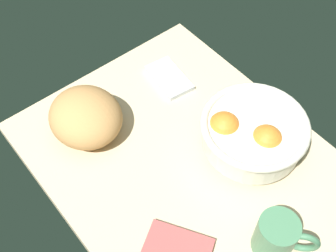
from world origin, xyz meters
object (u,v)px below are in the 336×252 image
Objects in this scene: napkin_spare at (169,78)px; mug at (277,237)px; fruit_bowl at (252,133)px; napkin_folded at (178,247)px; bread_loaf at (86,117)px.

napkin_spare is 46.97cm from mug.
fruit_bowl is 22.29cm from mug.
fruit_bowl is 27.86cm from napkin_folded.
napkin_folded is (-33.68, 1.95, -4.50)cm from bread_loaf.
bread_loaf is 1.58× the size of mug.
bread_loaf reaches higher than napkin_folded.
mug reaches higher than napkin_folded.
napkin_spare is at bearing -14.61° from mug.
fruit_bowl is 1.35× the size of bread_loaf.
fruit_bowl reaches higher than bread_loaf.
napkin_folded is at bearing 143.00° from napkin_spare.
mug reaches higher than napkin_spare.
mug is at bearing -164.88° from bread_loaf.
bread_loaf is 34.04cm from napkin_folded.
mug is (-11.02, -14.03, 3.95)cm from napkin_folded.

